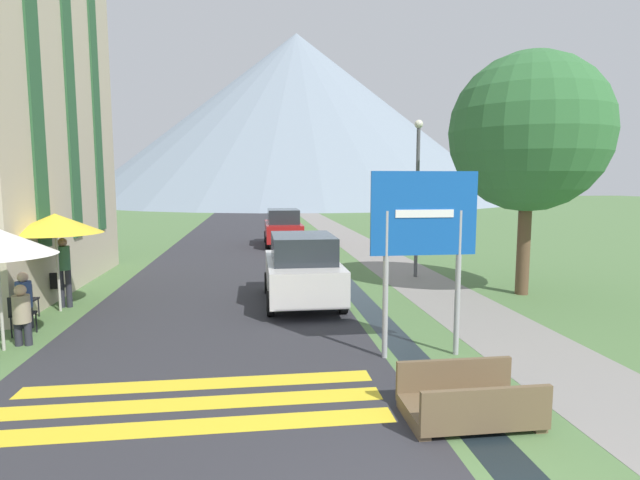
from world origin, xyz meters
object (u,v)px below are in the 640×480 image
Objects in this scene: footbridge at (469,403)px; cafe_chair_near_right at (21,312)px; road_sign at (424,233)px; parked_car_far at (283,227)px; streetlamp at (417,185)px; tree_by_path at (529,133)px; person_seated_far at (24,297)px; cafe_chair_middle at (25,298)px; person_standing_terrace at (64,267)px; person_seated_near at (22,312)px; cafe_chair_far_left at (56,285)px; cafe_umbrella_middle_yellow at (55,224)px; parked_car_near at (302,269)px.

cafe_chair_near_right is at bearing 148.65° from footbridge.
road_sign is 16.40m from parked_car_far.
footbridge is 0.33× the size of streetlamp.
tree_by_path reaches higher than cafe_chair_near_right.
parked_car_far is at bearing 64.63° from person_seated_far.
cafe_chair_near_right and cafe_chair_middle have the same top height.
tree_by_path reaches higher than person_standing_terrace.
person_seated_near is (0.28, -0.61, 0.16)m from cafe_chair_near_right.
cafe_chair_far_left is at bearing 178.01° from tree_by_path.
tree_by_path is (6.11, -11.74, 3.59)m from parked_car_far.
person_standing_terrace reaches higher than cafe_chair_near_right.
parked_car_far is at bearing 69.69° from cafe_chair_middle.
cafe_umbrella_middle_yellow is 1.36× the size of person_standing_terrace.
streetlamp is at bearing 126.90° from tree_by_path.
parked_car_far is at bearing 55.37° from cafe_chair_far_left.
person_seated_far is at bearing 111.43° from person_seated_near.
cafe_umbrella_middle_yellow is (0.35, -0.74, 1.66)m from cafe_chair_far_left.
road_sign is 3.96× the size of cafe_chair_far_left.
person_seated_near is at bearing 151.23° from footbridge.
cafe_chair_middle is at bearing -159.79° from streetlamp.
cafe_chair_far_left is (-6.53, -11.30, -0.40)m from parked_car_far.
parked_car_far is 15.83m from person_seated_near.
parked_car_far is 13.71m from tree_by_path.
cafe_chair_middle is 0.78m from person_seated_far.
road_sign reaches higher than parked_car_near.
cafe_umbrella_middle_yellow is 0.47× the size of streetlamp.
person_standing_terrace is at bearing 137.16° from footbridge.
road_sign reaches higher than person_seated_far.
streetlamp is (10.12, 2.80, 2.03)m from person_standing_terrace.
cafe_chair_far_left is 0.16× the size of streetlamp.
tree_by_path reaches higher than parked_car_near.
cafe_chair_far_left is at bearing 134.48° from person_standing_terrace.
footbridge is at bearing -7.88° from cafe_chair_near_right.
road_sign is 2.71× the size of person_seated_far.
person_seated_near is 0.23× the size of streetlamp.
cafe_chair_near_right is 11.66m from streetlamp.
cafe_chair_far_left is 1.85m from cafe_umbrella_middle_yellow.
streetlamp reaches higher than cafe_chair_far_left.
cafe_chair_far_left is (0.13, 1.45, 0.00)m from cafe_chair_middle.
person_standing_terrace is (-0.01, 2.43, 0.52)m from cafe_chair_near_right.
footbridge is at bearing -33.97° from person_seated_far.
cafe_umbrella_middle_yellow is (-7.60, 6.67, 1.94)m from footbridge.
parked_car_far is 0.81× the size of streetlamp.
road_sign is 3.96× the size of cafe_chair_near_right.
cafe_chair_near_right is at bearing -87.32° from cafe_chair_far_left.
tree_by_path is at bearing -53.10° from streetlamp.
streetlamp is (10.46, 2.45, 2.55)m from cafe_chair_far_left.
road_sign reaches higher than person_standing_terrace.
parked_car_far is 4.90× the size of cafe_chair_far_left.
parked_car_far is at bearing 94.37° from footbridge.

